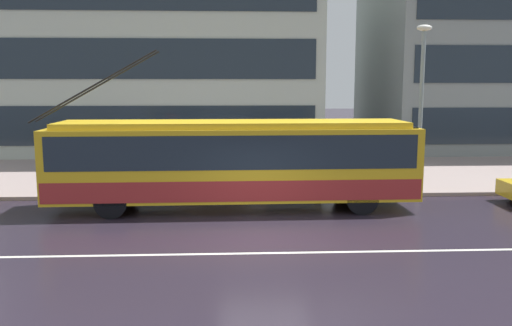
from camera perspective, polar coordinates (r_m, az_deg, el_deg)
The scene contains 8 objects.
ground_plane at distance 14.57m, azimuth 0.96°, elevation -8.19°, with size 160.00×160.00×0.00m, color #271F2B.
sidewalk_slab at distance 24.59m, azimuth -0.60°, elevation -1.19°, with size 80.00×10.00×0.14m, color gray.
lane_centre_line at distance 13.43m, azimuth 1.30°, elevation -9.64°, with size 72.00×0.14×0.01m, color silver.
trolleybus at distance 17.81m, azimuth -2.37°, elevation 0.22°, with size 12.63×2.68×5.27m.
bus_shelter at distance 21.37m, azimuth -3.81°, elevation 2.75°, with size 3.74×1.76×2.56m.
pedestrian_at_shelter at distance 20.89m, azimuth -14.36°, elevation 1.51°, with size 1.38×1.38×2.04m.
pedestrian_approaching_curb at distance 22.47m, azimuth 7.05°, elevation 2.32°, with size 1.54×1.54×2.04m.
street_lamp at distance 21.46m, azimuth 17.33°, elevation 7.24°, with size 0.60×0.32×6.26m.
Camera 1 is at (-0.92, -13.94, 4.15)m, focal length 37.30 mm.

